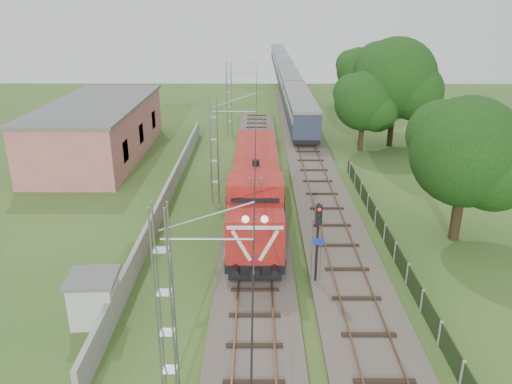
{
  "coord_description": "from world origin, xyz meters",
  "views": [
    {
      "loc": [
        0.14,
        -22.4,
        13.91
      ],
      "look_at": [
        0.02,
        8.35,
        2.2
      ],
      "focal_mm": 35.0,
      "sensor_mm": 36.0,
      "label": 1
    }
  ],
  "objects_px": {
    "coach_rake": "(285,71)",
    "relay_hut": "(94,298)",
    "signal_post": "(318,231)",
    "locomotive": "(256,187)"
  },
  "relations": [
    {
      "from": "coach_rake",
      "to": "signal_post",
      "type": "bearing_deg",
      "value": -91.55
    },
    {
      "from": "coach_rake",
      "to": "relay_hut",
      "type": "xyz_separation_m",
      "value": [
        -12.4,
        -70.97,
        -1.23
      ]
    },
    {
      "from": "signal_post",
      "to": "relay_hut",
      "type": "distance_m",
      "value": 11.16
    },
    {
      "from": "signal_post",
      "to": "relay_hut",
      "type": "relative_size",
      "value": 1.97
    },
    {
      "from": "coach_rake",
      "to": "relay_hut",
      "type": "height_order",
      "value": "coach_rake"
    },
    {
      "from": "locomotive",
      "to": "relay_hut",
      "type": "relative_size",
      "value": 7.61
    },
    {
      "from": "locomotive",
      "to": "coach_rake",
      "type": "distance_m",
      "value": 59.55
    },
    {
      "from": "locomotive",
      "to": "signal_post",
      "type": "distance_m",
      "value": 9.25
    },
    {
      "from": "locomotive",
      "to": "relay_hut",
      "type": "xyz_separation_m",
      "value": [
        -7.4,
        -11.63,
        -1.17
      ]
    },
    {
      "from": "relay_hut",
      "to": "signal_post",
      "type": "bearing_deg",
      "value": 15.75
    }
  ]
}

